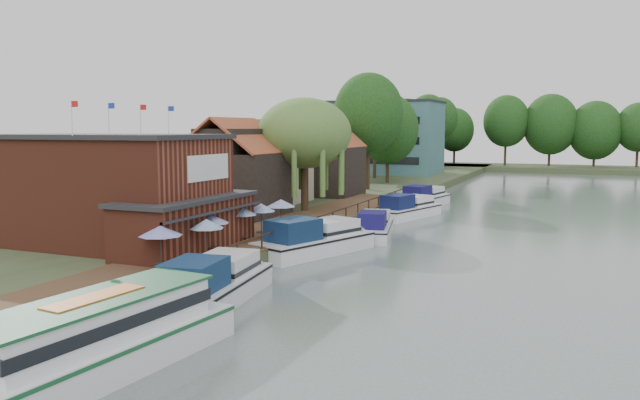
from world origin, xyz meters
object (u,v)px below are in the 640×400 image
at_px(umbrella_5, 281,215).
at_px(cruiser_2, 374,223).
at_px(cottage_b, 259,161).
at_px(tour_boat, 82,340).
at_px(swan, 159,334).
at_px(pub, 128,190).
at_px(hotel_block, 366,137).
at_px(willow, 305,155).
at_px(cruiser_1, 315,235).
at_px(umbrella_2, 211,234).
at_px(cruiser_3, 408,205).
at_px(cottage_a, 234,167).
at_px(cottage_c, 327,158).
at_px(umbrella_3, 242,225).
at_px(umbrella_0, 161,248).
at_px(cruiser_4, 424,195).
at_px(cruiser_0, 213,278).
at_px(umbrella_1, 207,240).
at_px(umbrella_4, 261,221).

distance_m(umbrella_5, cruiser_2, 8.36).
relative_size(cottage_b, cruiser_2, 1.03).
xyz_separation_m(tour_boat, swan, (-0.22, 4.44, -1.19)).
xyz_separation_m(pub, swan, (11.28, -11.74, -4.43)).
relative_size(hotel_block, willow, 2.44).
height_order(hotel_block, cruiser_1, hotel_block).
distance_m(willow, swan, 33.23).
distance_m(pub, umbrella_2, 6.94).
xyz_separation_m(umbrella_2, cruiser_3, (4.96, 26.95, -1.09)).
bearing_deg(cottage_a, tour_boat, -68.15).
relative_size(cottage_c, swan, 19.32).
distance_m(umbrella_2, umbrella_3, 3.89).
distance_m(umbrella_0, cruiser_4, 41.86).
distance_m(cottage_c, willow, 14.46).
bearing_deg(cruiser_0, umbrella_3, 104.60).
distance_m(cottage_a, cruiser_4, 24.80).
relative_size(umbrella_1, umbrella_2, 1.00).
relative_size(pub, cottage_a, 2.33).
height_order(umbrella_0, umbrella_2, same).
relative_size(pub, umbrella_4, 8.42).
relative_size(willow, cruiser_0, 1.00).
xyz_separation_m(umbrella_1, cruiser_2, (4.47, 17.20, -1.17)).
distance_m(umbrella_0, tour_boat, 12.14).
bearing_deg(cottage_b, tour_boat, -69.37).
bearing_deg(umbrella_4, umbrella_1, -85.17).
height_order(cottage_a, cruiser_1, cottage_a).
distance_m(umbrella_1, cruiser_1, 9.46).
distance_m(umbrella_2, cruiser_0, 7.20).
bearing_deg(cruiser_0, pub, 141.12).
xyz_separation_m(cottage_a, umbrella_5, (7.81, -6.52, -2.96)).
xyz_separation_m(hotel_block, tour_boat, (19.50, -87.18, -5.74)).
bearing_deg(umbrella_4, cruiser_1, 19.11).
height_order(umbrella_2, tour_boat, umbrella_2).
xyz_separation_m(pub, cruiser_3, (11.47, 26.61, -3.46)).
xyz_separation_m(umbrella_1, cruiser_1, (2.83, 8.98, -0.97)).
relative_size(cottage_c, willow, 0.82).
height_order(umbrella_3, cruiser_0, umbrella_3).
bearing_deg(umbrella_4, pub, -140.02).
relative_size(pub, cottage_c, 2.35).
bearing_deg(umbrella_1, umbrella_0, -106.52).
bearing_deg(cruiser_0, hotel_block, 95.67).
bearing_deg(cruiser_4, umbrella_3, -87.53).
height_order(umbrella_2, umbrella_3, same).
bearing_deg(umbrella_1, umbrella_2, 115.64).
height_order(umbrella_4, swan, umbrella_4).
bearing_deg(umbrella_4, hotel_block, 102.69).
bearing_deg(tour_boat, cruiser_2, 95.01).
distance_m(hotel_block, cruiser_2, 59.66).
relative_size(pub, cruiser_3, 2.03).
relative_size(cottage_a, umbrella_3, 3.62).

